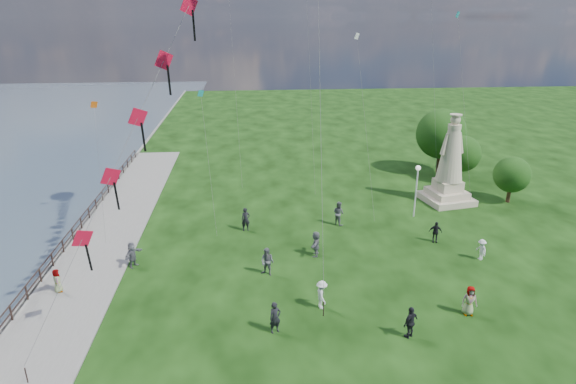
{
  "coord_description": "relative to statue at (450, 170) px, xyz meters",
  "views": [
    {
      "loc": [
        -3.45,
        -19.24,
        15.49
      ],
      "look_at": [
        -1.0,
        8.0,
        5.5
      ],
      "focal_mm": 30.0,
      "sensor_mm": 36.0,
      "label": 1
    }
  ],
  "objects": [
    {
      "name": "tree_row",
      "position": [
        3.12,
        6.34,
        0.69
      ],
      "size": [
        7.1,
        13.05,
        6.73
      ],
      "color": "#382314",
      "rests_on": "ground"
    },
    {
      "name": "person_9",
      "position": [
        -4.09,
        -7.86,
        -2.16
      ],
      "size": [
        1.03,
        0.7,
        1.6
      ],
      "primitive_type": "imported",
      "rotation": [
        0.0,
        0.0,
        -0.25
      ],
      "color": "black",
      "rests_on": "ground"
    },
    {
      "name": "waterfront",
      "position": [
        -29.39,
        -10.31,
        -3.02
      ],
      "size": [
        200.0,
        200.0,
        1.51
      ],
      "color": "#384454",
      "rests_on": "ground"
    },
    {
      "name": "person_1",
      "position": [
        -16.49,
        -11.54,
        -2.03
      ],
      "size": [
        1.06,
        0.94,
        1.86
      ],
      "primitive_type": "imported",
      "rotation": [
        0.0,
        0.0,
        -0.54
      ],
      "color": "#595960",
      "rests_on": "ground"
    },
    {
      "name": "person_2",
      "position": [
        -13.63,
        -15.5,
        -2.11
      ],
      "size": [
        0.69,
        1.16,
        1.7
      ],
      "primitive_type": "imported",
      "rotation": [
        0.0,
        0.0,
        1.69
      ],
      "color": "silver",
      "rests_on": "ground"
    },
    {
      "name": "person_4",
      "position": [
        -5.66,
        -16.84,
        -2.09
      ],
      "size": [
        0.9,
        0.61,
        1.73
      ],
      "primitive_type": "imported",
      "rotation": [
        0.0,
        0.0,
        -0.11
      ],
      "color": "#595960",
      "rests_on": "ground"
    },
    {
      "name": "person_11",
      "position": [
        -13.05,
        -9.18,
        -2.06
      ],
      "size": [
        1.12,
        1.79,
        1.8
      ],
      "primitive_type": "imported",
      "rotation": [
        0.0,
        0.0,
        4.45
      ],
      "color": "#595960",
      "rests_on": "ground"
    },
    {
      "name": "person_6",
      "position": [
        -17.8,
        -4.6,
        -2.04
      ],
      "size": [
        0.71,
        0.51,
        1.83
      ],
      "primitive_type": "imported",
      "rotation": [
        0.0,
        0.0,
        0.12
      ],
      "color": "black",
      "rests_on": "ground"
    },
    {
      "name": "red_kite_train",
      "position": [
        -22.2,
        -14.69,
        8.86
      ],
      "size": [
        9.16,
        9.35,
        19.06
      ],
      "color": "black",
      "rests_on": "ground"
    },
    {
      "name": "person_8",
      "position": [
        -2.02,
        -10.76,
        -2.22
      ],
      "size": [
        0.62,
        1.01,
        1.47
      ],
      "primitive_type": "imported",
      "rotation": [
        0.0,
        0.0,
        -1.43
      ],
      "color": "silver",
      "rests_on": "ground"
    },
    {
      "name": "person_0",
      "position": [
        -16.38,
        -17.49,
        -2.08
      ],
      "size": [
        0.75,
        0.64,
        1.75
      ],
      "primitive_type": "imported",
      "rotation": [
        0.0,
        0.0,
        0.4
      ],
      "color": "black",
      "rests_on": "ground"
    },
    {
      "name": "lamppost",
      "position": [
        -4.02,
        -3.1,
        0.21
      ],
      "size": [
        0.41,
        0.41,
        4.39
      ],
      "color": "silver",
      "rests_on": "ground"
    },
    {
      "name": "statue",
      "position": [
        0.0,
        0.0,
        0.0
      ],
      "size": [
        4.49,
        4.49,
        7.83
      ],
      "rotation": [
        0.0,
        0.0,
        0.19
      ],
      "color": "#BEA78F",
      "rests_on": "ground"
    },
    {
      "name": "small_kites",
      "position": [
        -12.38,
        3.11,
        11.48
      ],
      "size": [
        30.87,
        16.45,
        27.53
      ],
      "color": "#167F84",
      "rests_on": "ground"
    },
    {
      "name": "person_7",
      "position": [
        -10.51,
        -4.1,
        -2.0
      ],
      "size": [
        1.02,
        1.09,
        1.92
      ],
      "primitive_type": "imported",
      "rotation": [
        0.0,
        0.0,
        2.21
      ],
      "color": "#595960",
      "rests_on": "ground"
    },
    {
      "name": "person_10",
      "position": [
        -28.96,
        -12.57,
        -2.23
      ],
      "size": [
        0.68,
        0.83,
        1.46
      ],
      "primitive_type": "imported",
      "rotation": [
        0.0,
        0.0,
        1.96
      ],
      "color": "#595960",
      "rests_on": "ground"
    },
    {
      "name": "person_3",
      "position": [
        -9.54,
        -18.51,
        -2.07
      ],
      "size": [
        1.16,
        1.02,
        1.77
      ],
      "primitive_type": "imported",
      "rotation": [
        0.0,
        0.0,
        3.74
      ],
      "color": "black",
      "rests_on": "ground"
    },
    {
      "name": "person_5",
      "position": [
        -25.22,
        -9.66,
        -2.09
      ],
      "size": [
        1.36,
        1.74,
        1.72
      ],
      "primitive_type": "imported",
      "rotation": [
        0.0,
        0.0,
        1.08
      ],
      "color": "#595960",
      "rests_on": "ground"
    }
  ]
}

